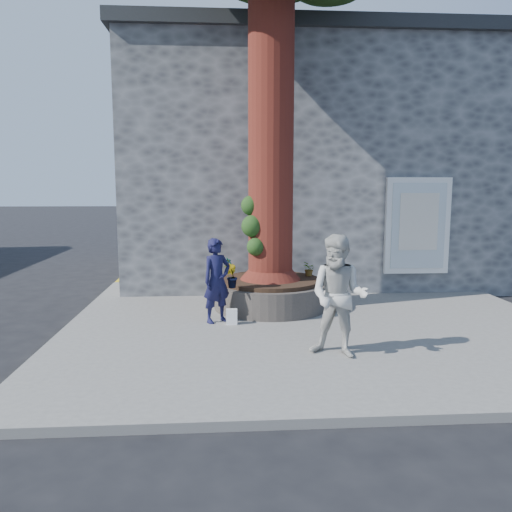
{
  "coord_description": "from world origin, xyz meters",
  "views": [
    {
      "loc": [
        -0.19,
        -8.01,
        2.59
      ],
      "look_at": [
        0.48,
        1.6,
        1.25
      ],
      "focal_mm": 35.0,
      "sensor_mm": 36.0,
      "label": 1
    }
  ],
  "objects": [
    {
      "name": "plant_b",
      "position": [
        -0.02,
        1.15,
        0.94
      ],
      "size": [
        0.34,
        0.34,
        0.44
      ],
      "primitive_type": "imported",
      "rotation": [
        0.0,
        0.0,
        2.42
      ],
      "color": "gray",
      "rests_on": "planter"
    },
    {
      "name": "plant_c",
      "position": [
        0.57,
        2.85,
        0.91
      ],
      "size": [
        0.3,
        0.3,
        0.38
      ],
      "primitive_type": "imported",
      "rotation": [
        0.0,
        0.0,
        3.92
      ],
      "color": "gray",
      "rests_on": "planter"
    },
    {
      "name": "ground",
      "position": [
        0.0,
        0.0,
        0.0
      ],
      "size": [
        120.0,
        120.0,
        0.0
      ],
      "primitive_type": "plane",
      "color": "black",
      "rests_on": "ground"
    },
    {
      "name": "pavement",
      "position": [
        1.5,
        1.0,
        0.06
      ],
      "size": [
        9.0,
        8.0,
        0.12
      ],
      "primitive_type": "cube",
      "color": "slate",
      "rests_on": "ground"
    },
    {
      "name": "yellow_line",
      "position": [
        -3.05,
        1.0,
        0.0
      ],
      "size": [
        0.1,
        30.0,
        0.01
      ],
      "primitive_type": "cube",
      "color": "yellow",
      "rests_on": "ground"
    },
    {
      "name": "plant_a",
      "position": [
        -0.05,
        2.73,
        0.89
      ],
      "size": [
        0.21,
        0.21,
        0.34
      ],
      "primitive_type": "imported",
      "rotation": [
        0.0,
        0.0,
        0.77
      ],
      "color": "gray",
      "rests_on": "planter"
    },
    {
      "name": "shopping_bag",
      "position": [
        -0.02,
        0.78,
        0.26
      ],
      "size": [
        0.2,
        0.12,
        0.28
      ],
      "primitive_type": "cube",
      "rotation": [
        0.0,
        0.0,
        -0.02
      ],
      "color": "white",
      "rests_on": "pavement"
    },
    {
      "name": "woman",
      "position": [
        1.5,
        -1.02,
        1.02
      ],
      "size": [
        1.08,
        1.0,
        1.79
      ],
      "primitive_type": "imported",
      "rotation": [
        0.0,
        0.0,
        -0.47
      ],
      "color": "beige",
      "rests_on": "pavement"
    },
    {
      "name": "planter",
      "position": [
        0.8,
        2.0,
        0.41
      ],
      "size": [
        2.3,
        2.3,
        0.6
      ],
      "color": "black",
      "rests_on": "pavement"
    },
    {
      "name": "stone_shop",
      "position": [
        2.5,
        7.2,
        3.16
      ],
      "size": [
        10.3,
        8.3,
        6.3
      ],
      "color": "#45474A",
      "rests_on": "ground"
    },
    {
      "name": "man",
      "position": [
        -0.29,
        0.96,
        0.89
      ],
      "size": [
        0.67,
        0.62,
        1.55
      ],
      "primitive_type": "imported",
      "rotation": [
        0.0,
        0.0,
        0.58
      ],
      "color": "#141437",
      "rests_on": "pavement"
    },
    {
      "name": "plant_d",
      "position": [
        1.65,
        2.25,
        0.87
      ],
      "size": [
        0.29,
        0.31,
        0.3
      ],
      "primitive_type": "imported",
      "rotation": [
        0.0,
        0.0,
        4.9
      ],
      "color": "gray",
      "rests_on": "planter"
    }
  ]
}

